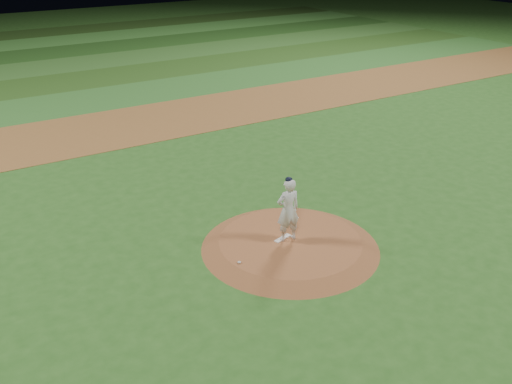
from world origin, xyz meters
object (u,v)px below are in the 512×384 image
rosin_bag (239,262)px  pitching_rubber (283,238)px  pitcher_on_mound (288,210)px  pitchers_mound (290,244)px

rosin_bag → pitching_rubber: bearing=15.6°
pitching_rubber → pitcher_on_mound: size_ratio=0.30×
pitchers_mound → rosin_bag: size_ratio=50.46×
pitching_rubber → pitcher_on_mound: 1.03m
rosin_bag → pitcher_on_mound: bearing=11.5°
pitching_rubber → pitcher_on_mound: pitcher_on_mound is taller
pitchers_mound → rosin_bag: bearing=-171.3°
pitchers_mound → pitcher_on_mound: (-0.05, 0.09, 1.16)m
pitchers_mound → pitching_rubber: pitching_rubber is taller
pitching_rubber → rosin_bag: size_ratio=5.81×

